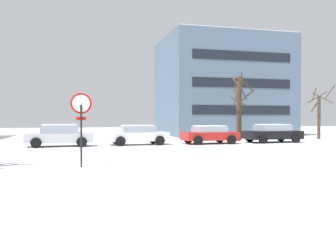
{
  "coord_description": "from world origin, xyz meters",
  "views": [
    {
      "loc": [
        -1.11,
        -15.37,
        1.76
      ],
      "look_at": [
        4.2,
        5.32,
        1.35
      ],
      "focal_mm": 38.89,
      "sensor_mm": 36.0,
      "label": 1
    }
  ],
  "objects_px": {
    "stop_sign": "(81,115)",
    "parked_car_black": "(272,133)",
    "parked_car_silver": "(59,135)",
    "parked_car_white": "(138,135)",
    "parked_car_red": "(209,134)"
  },
  "relations": [
    {
      "from": "stop_sign",
      "to": "parked_car_black",
      "type": "relative_size",
      "value": 0.63
    },
    {
      "from": "stop_sign",
      "to": "parked_car_black",
      "type": "bearing_deg",
      "value": 37.44
    },
    {
      "from": "parked_car_white",
      "to": "stop_sign",
      "type": "bearing_deg",
      "value": -109.87
    },
    {
      "from": "parked_car_black",
      "to": "parked_car_silver",
      "type": "bearing_deg",
      "value": -179.28
    },
    {
      "from": "parked_car_silver",
      "to": "parked_car_red",
      "type": "relative_size",
      "value": 1.08
    },
    {
      "from": "parked_car_silver",
      "to": "parked_car_black",
      "type": "distance_m",
      "value": 15.32
    },
    {
      "from": "parked_car_silver",
      "to": "parked_car_red",
      "type": "bearing_deg",
      "value": -0.07
    },
    {
      "from": "stop_sign",
      "to": "parked_car_silver",
      "type": "xyz_separation_m",
      "value": [
        -1.2,
        10.61,
        -1.17
      ]
    },
    {
      "from": "parked_car_white",
      "to": "parked_car_black",
      "type": "bearing_deg",
      "value": 0.04
    },
    {
      "from": "parked_car_red",
      "to": "parked_car_black",
      "type": "relative_size",
      "value": 0.91
    },
    {
      "from": "parked_car_silver",
      "to": "parked_car_black",
      "type": "xyz_separation_m",
      "value": [
        15.31,
        0.19,
        -0.01
      ]
    },
    {
      "from": "parked_car_silver",
      "to": "parked_car_black",
      "type": "bearing_deg",
      "value": 0.72
    },
    {
      "from": "stop_sign",
      "to": "parked_car_red",
      "type": "distance_m",
      "value": 13.97
    },
    {
      "from": "parked_car_red",
      "to": "parked_car_black",
      "type": "distance_m",
      "value": 5.11
    },
    {
      "from": "parked_car_white",
      "to": "parked_car_red",
      "type": "xyz_separation_m",
      "value": [
        5.1,
        -0.2,
        -0.02
      ]
    }
  ]
}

